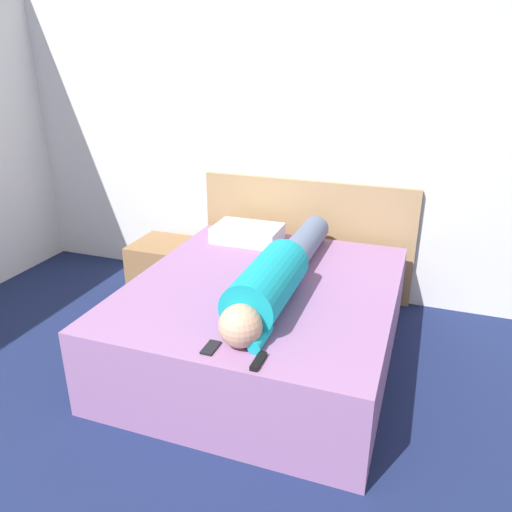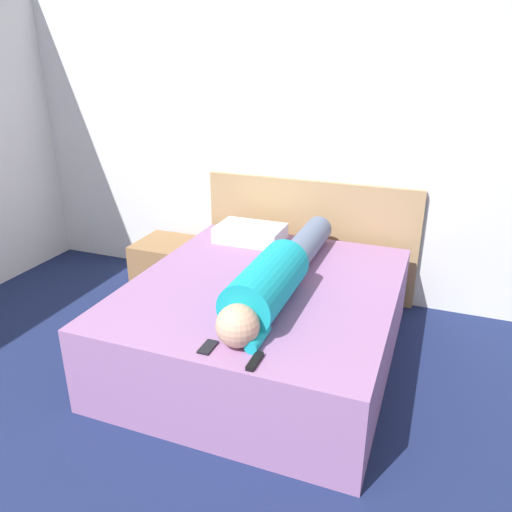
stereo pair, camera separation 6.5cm
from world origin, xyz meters
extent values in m
cube|color=white|center=(0.00, 3.84, 1.30)|extent=(6.07, 0.06, 2.60)
cube|color=#936699|center=(0.21, 2.67, 0.28)|extent=(1.69, 1.93, 0.55)
cube|color=tan|center=(0.21, 3.77, 0.50)|extent=(1.81, 0.04, 0.99)
cube|color=olive|center=(-0.95, 3.34, 0.23)|extent=(0.45, 0.49, 0.46)
sphere|color=tan|center=(0.34, 1.92, 0.67)|extent=(0.23, 0.23, 0.23)
cylinder|color=#149EAD|center=(0.34, 2.35, 0.71)|extent=(0.31, 0.73, 0.31)
cylinder|color=slate|center=(0.34, 3.15, 0.66)|extent=(0.20, 0.87, 0.20)
cylinder|color=#149EAD|center=(0.43, 1.97, 0.59)|extent=(0.07, 0.22, 0.07)
cube|color=white|center=(-0.17, 3.38, 0.62)|extent=(0.53, 0.35, 0.12)
cube|color=black|center=(0.48, 1.80, 0.57)|extent=(0.04, 0.15, 0.02)
cube|color=black|center=(0.21, 1.84, 0.56)|extent=(0.06, 0.13, 0.01)
camera|label=1|loc=(1.16, -0.13, 1.96)|focal=35.00mm
camera|label=2|loc=(1.22, -0.11, 1.96)|focal=35.00mm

